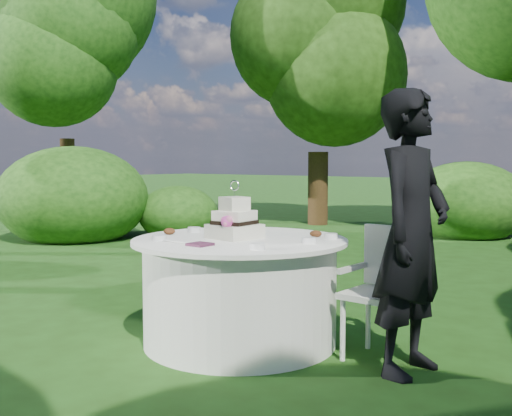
# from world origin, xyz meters

# --- Properties ---
(ground) EXTENTS (80.00, 80.00, 0.00)m
(ground) POSITION_xyz_m (0.00, 0.00, 0.00)
(ground) COLOR #1D3D10
(ground) RESTS_ON ground
(napkins) EXTENTS (0.14, 0.14, 0.02)m
(napkins) POSITION_xyz_m (0.03, -0.45, 0.78)
(napkins) COLOR #4A2038
(napkins) RESTS_ON table
(feather_plume) EXTENTS (0.48, 0.07, 0.01)m
(feather_plume) POSITION_xyz_m (-0.22, -0.42, 0.78)
(feather_plume) COLOR white
(feather_plume) RESTS_ON table
(guest) EXTENTS (0.45, 0.67, 1.78)m
(guest) POSITION_xyz_m (1.24, 0.19, 0.89)
(guest) COLOR black
(guest) RESTS_ON ground
(table) EXTENTS (1.56, 1.56, 0.77)m
(table) POSITION_xyz_m (0.00, 0.00, 0.39)
(table) COLOR silver
(table) RESTS_ON ground
(cake) EXTENTS (0.35, 0.36, 0.43)m
(cake) POSITION_xyz_m (-0.04, -0.01, 0.88)
(cake) COLOR silver
(cake) RESTS_ON table
(chair) EXTENTS (0.45, 0.43, 0.89)m
(chair) POSITION_xyz_m (0.97, 0.35, 0.52)
(chair) COLOR silver
(chair) RESTS_ON ground
(votives) EXTENTS (1.16, 0.99, 0.04)m
(votives) POSITION_xyz_m (0.05, 0.04, 0.79)
(votives) COLOR white
(votives) RESTS_ON table
(petal_cups) EXTENTS (1.05, 0.66, 0.05)m
(petal_cups) POSITION_xyz_m (-0.10, 0.13, 0.79)
(petal_cups) COLOR #562D16
(petal_cups) RESTS_ON table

